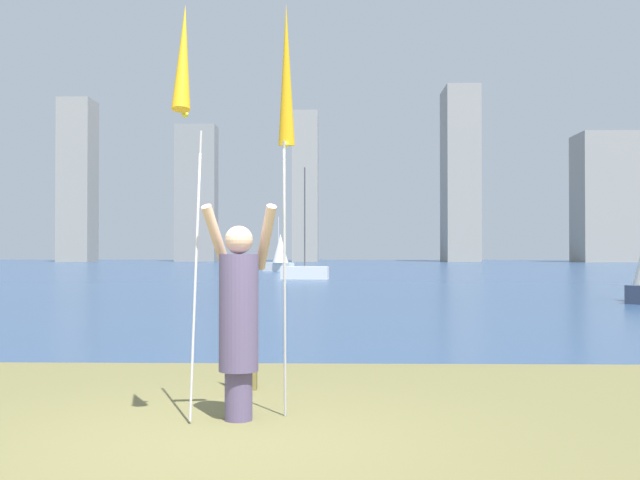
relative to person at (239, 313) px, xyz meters
name	(u,v)px	position (x,y,z in m)	size (l,w,h in m)	color
ground	(325,272)	(-0.08, 50.38, -1.04)	(120.00, 138.00, 0.12)	brown
person	(239,313)	(0.00, 0.00, 0.00)	(0.73, 0.54, 1.99)	#594C72
kite_flag_left	(184,70)	(-0.42, -0.47, 2.13)	(0.16, 1.03, 3.70)	#B2B2B7
kite_flag_right	(286,83)	(0.42, 0.30, 2.20)	(0.16, 0.44, 3.94)	#B2B2B7
bag	(243,380)	(-0.15, 1.50, -0.88)	(0.30, 0.13, 0.20)	olive
sailboat_2	(305,271)	(-0.86, 33.47, -0.55)	(2.62, 0.97, 6.05)	silver
sailboat_5	(280,253)	(-3.36, 48.38, 0.36)	(2.39, 1.72, 4.06)	silver
skyline_tower_0	(78,181)	(-34.79, 94.83, 10.15)	(4.35, 4.84, 22.25)	gray
skyline_tower_1	(196,194)	(-19.04, 98.34, 8.64)	(5.65, 3.62, 19.24)	gray
skyline_tower_2	(305,187)	(-3.56, 97.39, 9.44)	(3.53, 4.72, 20.84)	gray
skyline_tower_3	(460,175)	(18.05, 97.76, 11.11)	(4.59, 7.46, 24.18)	gray
skyline_tower_4	(607,198)	(36.95, 93.89, 7.60)	(7.92, 6.74, 17.16)	gray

